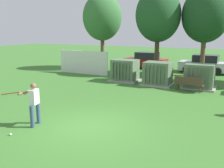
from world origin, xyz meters
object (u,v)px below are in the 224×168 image
object	(u,v)px
transformer_west	(125,71)
batter	(33,102)
transformer_mid_east	(200,77)
sports_ball	(10,134)
parked_car_leftmost	(146,61)
transformer_mid_west	(158,74)
parked_car_left_of_center	(204,64)
park_bench	(189,83)

from	to	relation	value
transformer_west	batter	size ratio (longest dim) A/B	1.21
transformer_mid_east	sports_ball	xyz separation A→B (m)	(-4.89, -11.11, -0.74)
sports_ball	parked_car_leftmost	size ratio (longest dim) A/B	0.02
transformer_mid_west	parked_car_leftmost	xyz separation A→B (m)	(-3.49, 7.39, -0.04)
parked_car_left_of_center	transformer_mid_west	bearing A→B (deg)	-106.89
transformer_west	parked_car_left_of_center	size ratio (longest dim) A/B	0.49
parked_car_leftmost	park_bench	bearing A→B (deg)	-55.19
parked_car_left_of_center	parked_car_leftmost	bearing A→B (deg)	176.17
transformer_mid_east	sports_ball	distance (m)	12.17
transformer_mid_west	batter	bearing A→B (deg)	-102.35
transformer_west	park_bench	xyz separation A→B (m)	(4.89, -1.19, -0.25)
sports_ball	parked_car_leftmost	xyz separation A→B (m)	(-1.34, 18.25, 0.71)
transformer_mid_west	park_bench	distance (m)	2.46
transformer_west	transformer_mid_east	distance (m)	5.36
transformer_west	transformer_mid_east	world-z (taller)	same
transformer_mid_west	parked_car_leftmost	distance (m)	8.17
transformer_west	park_bench	bearing A→B (deg)	-13.65
sports_ball	transformer_mid_west	bearing A→B (deg)	78.81
parked_car_left_of_center	transformer_west	bearing A→B (deg)	-125.16
batter	parked_car_leftmost	distance (m)	17.13
sports_ball	parked_car_left_of_center	bearing A→B (deg)	76.54
batter	transformer_mid_east	bearing A→B (deg)	63.90
transformer_west	parked_car_leftmost	world-z (taller)	same
transformer_mid_east	transformer_west	bearing A→B (deg)	179.65
transformer_mid_west	batter	world-z (taller)	batter
transformer_west	transformer_mid_west	bearing A→B (deg)	-6.18
transformer_mid_west	park_bench	xyz separation A→B (m)	(2.28, -0.91, -0.25)
parked_car_leftmost	transformer_mid_east	bearing A→B (deg)	-48.88
transformer_mid_east	parked_car_left_of_center	bearing A→B (deg)	95.19
transformer_west	sports_ball	size ratio (longest dim) A/B	23.33
transformer_mid_east	sports_ball	size ratio (longest dim) A/B	23.33
transformer_west	transformer_mid_west	xyz separation A→B (m)	(2.61, -0.28, 0.00)
sports_ball	parked_car_leftmost	distance (m)	18.32
transformer_west	transformer_mid_west	size ratio (longest dim) A/B	1.00
sports_ball	parked_car_left_of_center	distance (m)	18.40
transformer_mid_east	park_bench	bearing A→B (deg)	-111.97
batter	sports_ball	size ratio (longest dim) A/B	19.33
transformer_west	parked_car_left_of_center	distance (m)	8.24
parked_car_leftmost	sports_ball	bearing A→B (deg)	-85.80
transformer_mid_west	transformer_mid_east	world-z (taller)	same
transformer_mid_west	batter	distance (m)	9.91
batter	parked_car_left_of_center	size ratio (longest dim) A/B	0.41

